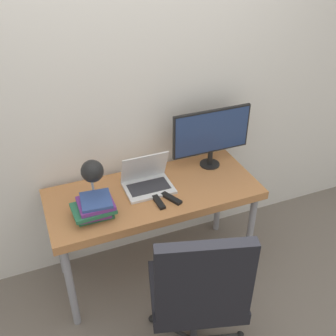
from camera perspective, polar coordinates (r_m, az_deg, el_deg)
The scene contains 10 objects.
ground_plane at distance 3.01m, azimuth 0.33°, elevation -18.42°, with size 12.00×12.00×0.00m, color #70665B.
wall_back at distance 2.72m, azimuth -5.07°, elevation 10.15°, with size 8.00×0.05×2.60m.
desk at distance 2.72m, azimuth -2.07°, elevation -4.57°, with size 1.45×0.61×0.77m.
laptop at distance 2.69m, azimuth -3.03°, elevation -1.87°, with size 0.32×0.25×0.25m.
monitor at distance 2.83m, azimuth 6.34°, elevation 4.97°, with size 0.59×0.15×0.45m.
desk_lamp at distance 2.42m, azimuth -10.94°, elevation -0.79°, with size 0.14×0.25×0.36m.
office_chair at distance 2.28m, azimuth 4.51°, elevation -17.29°, with size 0.65×0.62×1.05m.
book_stack at distance 2.48m, azimuth -10.62°, elevation -5.64°, with size 0.26×0.22×0.12m.
tv_remote at distance 2.56m, azimuth -1.35°, elevation -4.97°, with size 0.05×0.14×0.02m.
media_remote at distance 2.59m, azimuth 0.50°, elevation -4.43°, with size 0.10×0.16×0.02m.
Camera 1 is at (-0.72, -1.73, 2.36)m, focal length 42.00 mm.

